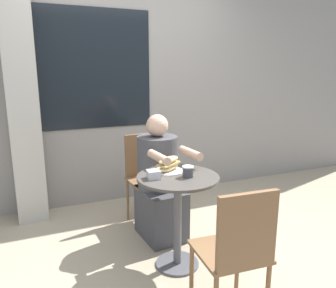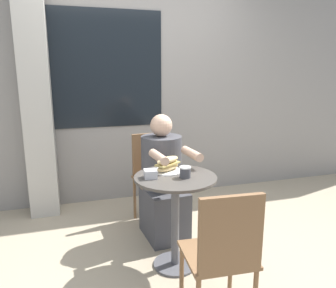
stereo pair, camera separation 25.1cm
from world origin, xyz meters
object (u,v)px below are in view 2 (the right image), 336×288
(diner_chair, at_px, (152,169))
(drink_cup, at_px, (185,172))
(cafe_table, at_px, (175,202))
(sandwich_on_plate, at_px, (168,165))
(seated_diner, at_px, (163,185))
(empty_chair_across, at_px, (224,250))

(diner_chair, height_order, drink_cup, diner_chair)
(cafe_table, xyz_separation_m, sandwich_on_plate, (-0.02, 0.12, 0.25))
(seated_diner, relative_size, drink_cup, 13.28)
(seated_diner, bearing_deg, cafe_table, 79.80)
(empty_chair_across, distance_m, drink_cup, 0.70)
(sandwich_on_plate, bearing_deg, drink_cup, -65.62)
(seated_diner, distance_m, sandwich_on_plate, 0.48)
(sandwich_on_plate, bearing_deg, empty_chair_across, -85.28)
(cafe_table, height_order, empty_chair_across, empty_chair_across)
(diner_chair, distance_m, drink_cup, 0.93)
(seated_diner, bearing_deg, sandwich_on_plate, 74.72)
(cafe_table, distance_m, drink_cup, 0.26)
(sandwich_on_plate, bearing_deg, seated_diner, 79.44)
(empty_chair_across, bearing_deg, cafe_table, 97.74)
(cafe_table, bearing_deg, empty_chair_across, -86.20)
(diner_chair, distance_m, seated_diner, 0.35)
(cafe_table, relative_size, drink_cup, 8.69)
(cafe_table, bearing_deg, seated_diner, 84.52)
(sandwich_on_plate, height_order, drink_cup, sandwich_on_plate)
(seated_diner, relative_size, sandwich_on_plate, 4.82)
(diner_chair, distance_m, empty_chair_across, 1.55)
(diner_chair, xyz_separation_m, drink_cup, (0.02, -0.89, 0.24))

